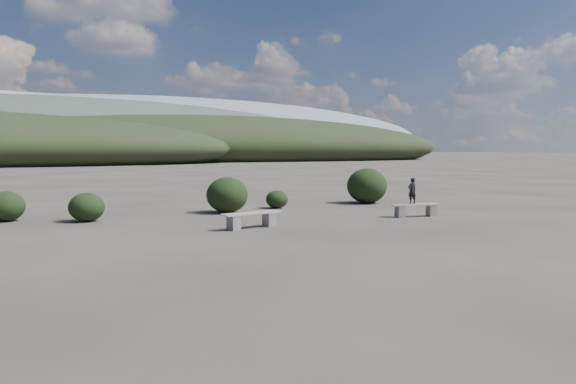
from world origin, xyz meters
TOP-DOWN VIEW (x-y plane):
  - ground at (0.00, 0.00)m, footprint 1200.00×1200.00m
  - bench_left at (-1.58, 4.15)m, footprint 1.97×0.79m
  - bench_right at (4.68, 4.28)m, footprint 1.86×0.72m
  - seated_person at (4.53, 4.31)m, footprint 0.34×0.23m
  - shrub_a at (-5.78, 8.05)m, footprint 1.15×1.15m
  - shrub_b at (-0.77, 8.43)m, footprint 1.55×1.55m
  - shrub_c at (1.59, 9.09)m, footprint 0.89×0.89m
  - shrub_d at (6.05, 9.25)m, footprint 1.76×1.76m
  - shrub_e at (6.29, 9.47)m, footprint 1.35×1.35m
  - shrub_f at (-8.12, 9.27)m, footprint 1.17×1.17m
  - mountain_ridges at (-7.48, 339.06)m, footprint 500.00×400.00m

SIDE VIEW (x-z plane):
  - ground at x=0.00m, z-range 0.00..0.00m
  - bench_right at x=4.68m, z-range 0.05..0.50m
  - bench_left at x=-1.58m, z-range 0.05..0.53m
  - shrub_c at x=1.59m, z-range 0.00..0.71m
  - shrub_a at x=-5.78m, z-range 0.00..0.94m
  - shrub_f at x=-8.12m, z-range 0.00..0.99m
  - shrub_e at x=6.29m, z-range 0.00..1.13m
  - shrub_b at x=-0.77m, z-range 0.00..1.33m
  - shrub_d at x=6.05m, z-range 0.00..1.54m
  - seated_person at x=4.53m, z-range 0.46..1.37m
  - mountain_ridges at x=-7.48m, z-range -17.16..38.84m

